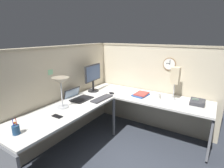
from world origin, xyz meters
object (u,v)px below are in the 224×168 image
Objects in this scene: book_stack at (141,94)px; coffee_mug at (158,96)px; desk_lamp_dome at (61,83)px; computer_mouse at (112,93)px; desk_lamp_paper at (175,76)px; cell_phone at (57,116)px; pen_cup at (16,130)px; laptop at (77,97)px; monitor at (93,76)px; keyboard at (102,98)px; wall_clock at (169,64)px; office_phone at (198,103)px.

coffee_mug is at bearing -87.76° from book_stack.
desk_lamp_dome reaches higher than coffee_mug.
computer_mouse is 1.10m from desk_lamp_paper.
computer_mouse reaches higher than cell_phone.
laptop is at bearing 9.84° from pen_cup.
coffee_mug is at bearing -77.56° from monitor.
computer_mouse is 0.99m from desk_lamp_dome.
computer_mouse is at bearing 104.99° from coffee_mug.
computer_mouse is 0.72× the size of cell_phone.
computer_mouse is 0.80m from coffee_mug.
monitor is at bearing 58.74° from keyboard.
book_stack is 0.58× the size of desk_lamp_paper.
cell_phone is at bearing -5.11° from pen_cup.
keyboard is 4.48× the size of coffee_mug.
cell_phone is (-0.82, 0.12, -0.01)m from keyboard.
pen_cup is 1.25× the size of cell_phone.
book_stack is (1.32, -0.60, 0.02)m from cell_phone.
wall_clock reaches higher than keyboard.
desk_lamp_dome is at bearing 135.65° from coffee_mug.
pen_cup is at bearing 149.17° from desk_lamp_paper.
laptop is 2.69× the size of cell_phone.
keyboard is 1.22m from desk_lamp_paper.
monitor is 2.43× the size of office_phone.
desk_lamp_dome is 2.03m from office_phone.
wall_clock is (0.25, 0.17, 0.15)m from desk_lamp_paper.
office_phone is at bearing -38.94° from pen_cup.
desk_lamp_paper reaches higher than laptop.
pen_cup is (-1.33, 0.17, 0.04)m from keyboard.
wall_clock is at bearing 33.49° from desk_lamp_paper.
pen_cup is (-1.15, -0.20, 0.03)m from laptop.
computer_mouse is at bearing 106.97° from desk_lamp_paper.
coffee_mug is (1.85, -0.94, -0.00)m from pen_cup.
laptop reaches higher than keyboard.
book_stack is at bearing 136.08° from wall_clock.
monitor is at bearing 1.07° from laptop.
desk_lamp_paper reaches higher than coffee_mug.
coffee_mug is at bearing -44.35° from desk_lamp_dome.
monitor is at bearing 116.70° from wall_clock.
pen_cup is at bearing 173.98° from cell_phone.
cell_phone is at bearing 174.69° from keyboard.
desk_lamp_dome is 1.44× the size of book_stack.
coffee_mug reaches higher than computer_mouse.
office_phone reaches higher than coffee_mug.
laptop is at bearing 11.17° from desk_lamp_dome.
desk_lamp_dome reaches higher than cell_phone.
keyboard is 1.95× the size of wall_clock.
monitor is 0.54m from keyboard.
keyboard is at bearing -26.98° from desk_lamp_dome.
book_stack is (1.83, -0.64, -0.03)m from pen_cup.
office_phone is (0.25, -1.36, 0.02)m from computer_mouse.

